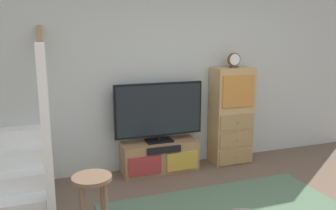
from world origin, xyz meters
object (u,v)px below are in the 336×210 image
at_px(side_cabinet, 231,116).
at_px(bar_stool_near, 93,196).
at_px(television, 159,111).
at_px(desk_clock, 234,60).
at_px(media_console, 160,157).

height_order(side_cabinet, bar_stool_near, side_cabinet).
height_order(television, side_cabinet, side_cabinet).
height_order(desk_clock, bar_stool_near, desk_clock).
distance_m(media_console, bar_stool_near, 1.89).
relative_size(television, desk_clock, 5.87).
height_order(media_console, desk_clock, desk_clock).
distance_m(media_console, television, 0.65).
bearing_deg(side_cabinet, bar_stool_near, -145.62).
height_order(television, desk_clock, desk_clock).
relative_size(media_console, side_cabinet, 0.75).
relative_size(media_console, television, 0.85).
distance_m(side_cabinet, desk_clock, 0.81).
distance_m(television, desk_clock, 1.29).
bearing_deg(bar_stool_near, media_console, 53.73).
xyz_separation_m(media_console, side_cabinet, (1.11, 0.01, 0.49)).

